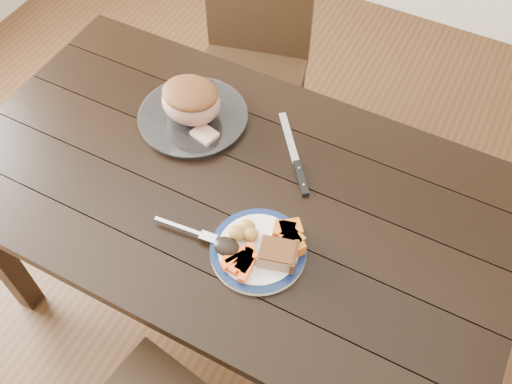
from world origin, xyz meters
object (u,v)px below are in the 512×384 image
at_px(serving_platter, 193,118).
at_px(fork, 190,231).
at_px(chair_far, 252,56).
at_px(dining_table, 235,205).
at_px(roast_joint, 191,102).
at_px(dinner_plate, 258,251).
at_px(pork_slice, 277,254).
at_px(carving_knife, 298,167).

distance_m(serving_platter, fork, 0.41).
bearing_deg(chair_far, dining_table, 100.05).
height_order(chair_far, serving_platter, chair_far).
xyz_separation_m(dining_table, roast_joint, (-0.23, 0.17, 0.17)).
distance_m(chair_far, serving_platter, 0.62).
bearing_deg(dinner_plate, chair_far, 118.65).
bearing_deg(pork_slice, dining_table, 143.05).
distance_m(dinner_plate, fork, 0.19).
height_order(dinner_plate, pork_slice, pork_slice).
relative_size(dining_table, chair_far, 1.72).
xyz_separation_m(dinner_plate, fork, (-0.18, -0.04, 0.01)).
height_order(pork_slice, carving_knife, pork_slice).
relative_size(dining_table, carving_knife, 6.03).
height_order(chair_far, fork, chair_far).
bearing_deg(carving_knife, roast_joint, -131.83).
bearing_deg(dining_table, roast_joint, 144.58).
xyz_separation_m(dining_table, chair_far, (-0.33, 0.74, -0.13)).
height_order(chair_far, dinner_plate, chair_far).
distance_m(dinner_plate, serving_platter, 0.51).
height_order(fork, roast_joint, roast_joint).
relative_size(dinner_plate, roast_joint, 1.38).
xyz_separation_m(chair_far, carving_knife, (0.46, -0.59, 0.23)).
bearing_deg(dining_table, pork_slice, -36.95).
xyz_separation_m(dining_table, serving_platter, (-0.23, 0.17, 0.10)).
height_order(serving_platter, fork, fork).
relative_size(fork, carving_knife, 0.67).
bearing_deg(dinner_plate, carving_knife, 94.88).
bearing_deg(roast_joint, dinner_plate, -39.45).
bearing_deg(serving_platter, dining_table, -35.42).
height_order(pork_slice, fork, pork_slice).
bearing_deg(pork_slice, chair_far, 121.20).
relative_size(serving_platter, carving_knife, 1.23).
relative_size(dining_table, serving_platter, 4.92).
relative_size(dinner_plate, carving_knife, 0.94).
distance_m(chair_far, carving_knife, 0.79).
height_order(dinner_plate, carving_knife, dinner_plate).
bearing_deg(serving_platter, chair_far, 99.53).
xyz_separation_m(serving_platter, roast_joint, (-0.00, -0.00, 0.07)).
xyz_separation_m(pork_slice, carving_knife, (-0.08, 0.30, -0.03)).
bearing_deg(chair_far, pork_slice, 107.12).
bearing_deg(serving_platter, roast_joint, -135.00).
relative_size(dining_table, dinner_plate, 6.40).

